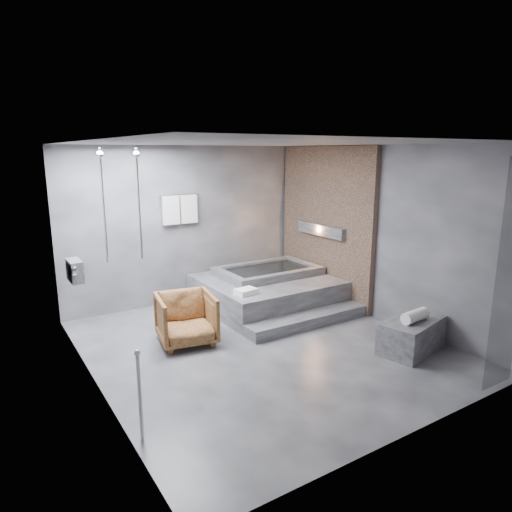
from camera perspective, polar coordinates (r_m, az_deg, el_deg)
room at (r=6.51m, az=2.57°, el=4.42°), size 5.00×5.04×2.82m
tub_deck at (r=8.18m, az=1.39°, el=-4.46°), size 2.20×2.00×0.50m
tub_step at (r=7.33m, az=6.56°, el=-7.95°), size 2.20×0.36×0.18m
concrete_bench at (r=6.73m, az=18.88°, el=-9.32°), size 1.09×0.75×0.45m
driftwood_chair at (r=6.64m, az=-8.72°, el=-7.77°), size 0.91×0.93×0.73m
rolled_towel at (r=6.57m, az=19.26°, el=-7.08°), size 0.46×0.20×0.16m
deck_towel at (r=7.20m, az=-1.26°, el=-4.45°), size 0.35×0.27×0.09m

